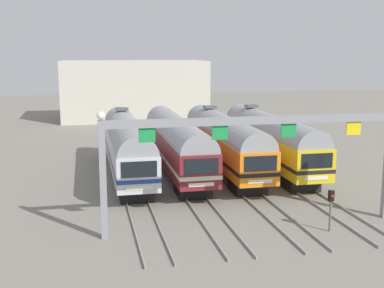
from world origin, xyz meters
TOP-DOWN VIEW (x-y plane):
  - ground_plane at (0.00, 0.00)m, footprint 160.00×160.00m
  - track_bed at (0.00, 17.00)m, footprint 13.64×70.00m
  - commuter_train_silver at (-6.07, -0.00)m, footprint 2.88×18.06m
  - commuter_train_maroon at (-2.02, -0.01)m, footprint 2.88×18.06m
  - commuter_train_orange at (2.02, -0.00)m, footprint 2.88×18.06m
  - commuter_train_yellow at (6.07, -0.00)m, footprint 2.88×18.06m
  - catenary_gantry at (0.00, -13.50)m, footprint 17.37×0.44m
  - yard_signal_mast at (4.04, -15.07)m, footprint 0.28×0.35m
  - maintenance_building at (-2.10, 35.40)m, footprint 21.04×10.00m

SIDE VIEW (x-z plane):
  - ground_plane at x=0.00m, z-range 0.00..0.00m
  - track_bed at x=0.00m, z-range 0.00..0.15m
  - yard_signal_mast at x=4.04m, z-range 0.49..2.94m
  - commuter_train_maroon at x=-2.02m, z-range 0.30..5.07m
  - commuter_train_silver at x=-6.07m, z-range 0.16..5.21m
  - commuter_train_orange at x=2.02m, z-range 0.16..5.21m
  - commuter_train_yellow at x=6.07m, z-range 0.16..5.21m
  - maintenance_building at x=-2.10m, z-range 0.00..8.60m
  - catenary_gantry at x=0.00m, z-range 1.62..8.59m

